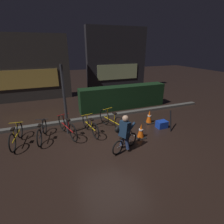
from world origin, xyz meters
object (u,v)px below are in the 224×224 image
Objects in this scene: parked_bike_left_mid at (42,131)px; cyclist at (124,133)px; parked_bike_leftmost at (16,136)px; traffic_cone_near at (141,131)px; street_post at (65,101)px; parked_bike_center_right at (90,126)px; closed_umbrella at (171,121)px; traffic_cone_far at (149,117)px; parked_bike_center_left at (67,127)px; blue_crate at (162,124)px; parked_bike_right_mid at (112,120)px.

cyclist is (2.52, -1.67, 0.31)m from parked_bike_left_mid.
traffic_cone_near is at bearing -98.42° from parked_bike_leftmost.
street_post is 1.33m from parked_bike_center_right.
street_post is 3.12× the size of closed_umbrella.
traffic_cone_far is 2.48m from cyclist.
cyclist is at bearing -113.30° from parked_bike_left_mid.
traffic_cone_far is at bearing 13.71° from cyclist.
traffic_cone_far is (4.46, -0.16, -0.04)m from parked_bike_left_mid.
parked_bike_center_left is at bearing 156.19° from traffic_cone_near.
blue_crate is (3.77, -0.90, -1.18)m from street_post.
parked_bike_leftmost is 4.44m from traffic_cone_near.
traffic_cone_near is 1.31m from blue_crate.
street_post reaches higher than cyclist.
parked_bike_leftmost is 2.61× the size of traffic_cone_far.
traffic_cone_near is 1.42m from traffic_cone_far.
traffic_cone_far is at bearing -99.86° from parked_bike_center_right.
traffic_cone_far is (1.00, 1.01, 0.01)m from traffic_cone_near.
closed_umbrella is at bearing -8.94° from cyclist.
parked_bike_leftmost is 5.83m from closed_umbrella.
parked_bike_right_mid is at bearing -84.57° from parked_bike_leftmost.
parked_bike_right_mid is 1.62m from cyclist.
cyclist is at bearing -109.71° from parked_bike_leftmost.
parked_bike_center_left is 3.87m from blue_crate.
parked_bike_center_left reaches higher than parked_bike_left_mid.
traffic_cone_near is at bearing 120.31° from closed_umbrella.
street_post is 1.57× the size of parked_bike_right_mid.
parked_bike_left_mid is 3.64m from traffic_cone_near.
cyclist reaches higher than parked_bike_center_left.
parked_bike_center_right is at bearing -20.05° from street_post.
street_post is 1.71× the size of parked_bike_leftmost.
parked_bike_left_mid is 3.04m from cyclist.
parked_bike_left_mid is at bearing 74.50° from parked_bike_center_right.
closed_umbrella reaches higher than parked_bike_left_mid.
traffic_cone_far is (2.70, 0.01, -0.04)m from parked_bike_center_right.
parked_bike_leftmost is 3.75m from cyclist.
closed_umbrella is (4.01, -0.98, 0.03)m from parked_bike_center_left.
blue_crate is 0.35× the size of cyclist.
street_post reaches higher than parked_bike_center_left.
parked_bike_center_left is at bearing 169.16° from blue_crate.
parked_bike_center_right is (1.76, -0.17, 0.00)m from parked_bike_left_mid.
blue_crate is 0.41m from closed_umbrella.
parked_bike_center_left is 0.87m from parked_bike_center_right.
traffic_cone_near is 1.12m from cyclist.
parked_bike_center_right is (2.59, -0.15, -0.00)m from parked_bike_leftmost.
blue_crate is (0.24, -0.61, -0.14)m from traffic_cone_far.
parked_bike_right_mid reaches higher than parked_bike_center_left.
parked_bike_left_mid is 0.98× the size of parked_bike_center_right.
parked_bike_center_right is 2.70× the size of traffic_cone_near.
street_post is 2.03m from parked_bike_leftmost.
closed_umbrella is (5.75, -1.00, 0.06)m from parked_bike_leftmost.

